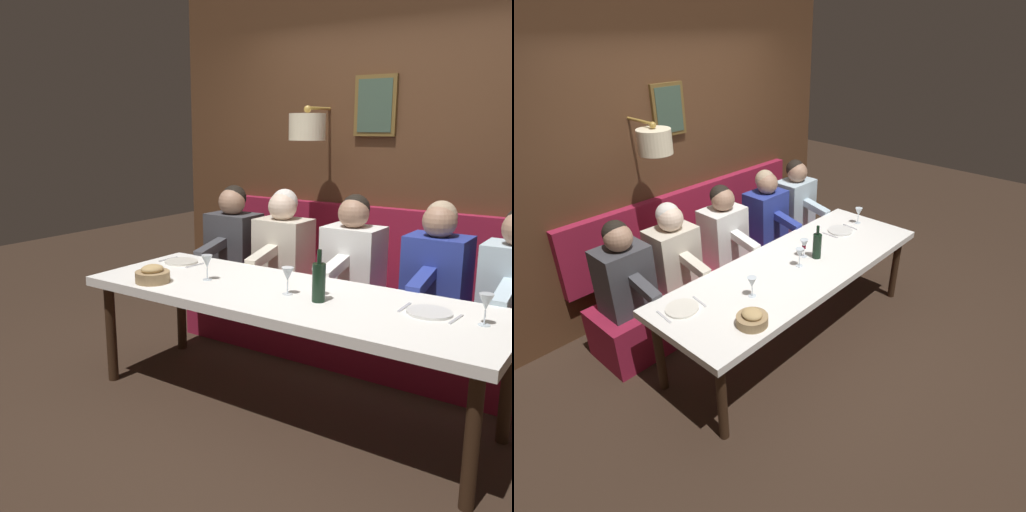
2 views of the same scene
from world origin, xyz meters
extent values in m
plane|color=#332319|center=(0.00, 0.00, 0.00)|extent=(12.00, 12.00, 0.00)
cube|color=white|center=(0.00, 0.00, 0.71)|extent=(0.90, 2.58, 0.06)
cylinder|color=#301E12|center=(-0.35, -1.19, 0.34)|extent=(0.07, 0.07, 0.68)
cylinder|color=#301E12|center=(-0.35, 1.19, 0.34)|extent=(0.07, 0.07, 0.68)
cylinder|color=#301E12|center=(0.35, -1.19, 0.34)|extent=(0.07, 0.07, 0.68)
cylinder|color=#301E12|center=(0.35, 1.19, 0.34)|extent=(0.07, 0.07, 0.68)
cube|color=maroon|center=(0.89, 0.00, 0.23)|extent=(0.52, 2.78, 0.45)
cube|color=#51331E|center=(1.48, 0.00, 1.45)|extent=(0.10, 3.98, 2.90)
cube|color=maroon|center=(1.39, 0.00, 0.77)|extent=(0.10, 2.78, 0.64)
cube|color=brown|center=(1.42, 0.12, 1.86)|extent=(0.04, 0.34, 0.45)
cube|color=#384C3D|center=(1.40, 0.12, 1.86)|extent=(0.01, 0.28, 0.39)
cylinder|color=#A37F38|center=(1.25, 0.52, 1.84)|extent=(0.35, 0.02, 0.02)
cylinder|color=beige|center=(1.08, 0.52, 1.70)|extent=(0.28, 0.28, 0.20)
sphere|color=#A37F38|center=(1.08, 0.52, 1.83)|extent=(0.06, 0.06, 0.06)
cube|color=silver|center=(0.60, -1.08, 0.77)|extent=(0.33, 0.09, 0.14)
cube|color=#283893|center=(0.89, -0.60, 0.73)|extent=(0.30, 0.40, 0.56)
sphere|color=#A37A60|center=(0.87, -0.60, 1.11)|extent=(0.22, 0.22, 0.22)
sphere|color=tan|center=(0.90, -0.60, 1.14)|extent=(0.20, 0.20, 0.20)
cube|color=#283893|center=(0.60, -0.60, 0.77)|extent=(0.33, 0.09, 0.14)
cube|color=white|center=(0.89, 0.01, 0.73)|extent=(0.30, 0.40, 0.56)
sphere|color=#A37A60|center=(0.87, 0.01, 1.11)|extent=(0.22, 0.22, 0.22)
sphere|color=black|center=(0.90, 0.01, 1.14)|extent=(0.20, 0.20, 0.20)
cube|color=white|center=(0.60, 0.01, 0.77)|extent=(0.33, 0.09, 0.14)
cube|color=beige|center=(0.89, 0.60, 0.73)|extent=(0.30, 0.40, 0.56)
sphere|color=beige|center=(0.87, 0.60, 1.11)|extent=(0.22, 0.22, 0.22)
sphere|color=silver|center=(0.90, 0.60, 1.14)|extent=(0.20, 0.20, 0.20)
cube|color=beige|center=(0.60, 0.60, 0.77)|extent=(0.33, 0.09, 0.14)
cube|color=#3D3D42|center=(0.89, 1.09, 0.73)|extent=(0.30, 0.40, 0.56)
sphere|color=#A37A60|center=(0.87, 1.09, 1.11)|extent=(0.22, 0.22, 0.22)
sphere|color=black|center=(0.90, 1.09, 1.14)|extent=(0.20, 0.20, 0.20)
cube|color=#3D3D42|center=(0.60, 1.09, 0.77)|extent=(0.33, 0.09, 0.14)
cylinder|color=silver|center=(0.20, 1.04, 0.75)|extent=(0.24, 0.24, 0.01)
cube|color=silver|center=(0.18, 0.90, 0.74)|extent=(0.17, 0.04, 0.01)
cube|color=silver|center=(0.22, 1.19, 0.74)|extent=(0.18, 0.03, 0.01)
cylinder|color=silver|center=(0.10, -0.82, 0.75)|extent=(0.24, 0.24, 0.01)
cube|color=silver|center=(0.08, -0.96, 0.74)|extent=(0.17, 0.03, 0.01)
cube|color=silver|center=(0.12, -0.67, 0.74)|extent=(0.18, 0.02, 0.01)
cylinder|color=silver|center=(0.05, -0.17, 0.74)|extent=(0.06, 0.06, 0.00)
cylinder|color=silver|center=(0.05, -0.17, 0.78)|extent=(0.01, 0.01, 0.07)
cone|color=silver|center=(0.05, -0.17, 0.86)|extent=(0.07, 0.07, 0.08)
cylinder|color=maroon|center=(0.05, -0.17, 0.83)|extent=(0.03, 0.03, 0.03)
cylinder|color=silver|center=(-0.05, 0.58, 0.74)|extent=(0.06, 0.06, 0.00)
cylinder|color=silver|center=(-0.05, 0.58, 0.78)|extent=(0.01, 0.01, 0.07)
cone|color=silver|center=(-0.05, 0.58, 0.86)|extent=(0.07, 0.07, 0.08)
cylinder|color=silver|center=(0.08, -1.10, 0.74)|extent=(0.06, 0.06, 0.00)
cylinder|color=silver|center=(0.08, -1.10, 0.78)|extent=(0.01, 0.01, 0.07)
cone|color=silver|center=(0.08, -1.10, 0.86)|extent=(0.07, 0.07, 0.08)
cylinder|color=silver|center=(-0.03, -0.01, 0.74)|extent=(0.06, 0.06, 0.00)
cylinder|color=silver|center=(-0.03, -0.01, 0.78)|extent=(0.01, 0.01, 0.07)
cone|color=silver|center=(-0.03, -0.01, 0.86)|extent=(0.07, 0.07, 0.08)
cylinder|color=black|center=(-0.05, -0.23, 0.85)|extent=(0.08, 0.08, 0.22)
cylinder|color=black|center=(-0.05, -0.23, 1.00)|extent=(0.03, 0.03, 0.08)
cylinder|color=#9E7F56|center=(-0.29, 0.83, 0.78)|extent=(0.22, 0.22, 0.07)
ellipsoid|color=tan|center=(-0.29, 0.83, 0.83)|extent=(0.15, 0.13, 0.06)
camera|label=1|loc=(-2.79, -1.73, 1.71)|focal=40.29mm
camera|label=2|loc=(-1.99, 2.53, 2.58)|focal=30.74mm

